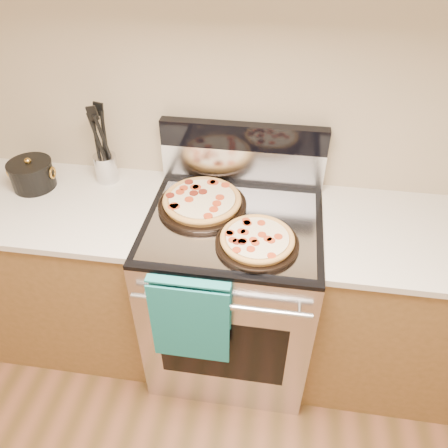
# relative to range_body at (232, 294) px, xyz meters

# --- Properties ---
(wall_back) EXTENTS (4.00, 0.00, 4.00)m
(wall_back) POSITION_rel_range_body_xyz_m (0.00, 0.35, 0.90)
(wall_back) COLOR tan
(wall_back) RESTS_ON ground
(range_body) EXTENTS (0.76, 0.68, 0.90)m
(range_body) POSITION_rel_range_body_xyz_m (0.00, 0.00, 0.00)
(range_body) COLOR #B7B7BC
(range_body) RESTS_ON ground
(oven_window) EXTENTS (0.56, 0.01, 0.40)m
(oven_window) POSITION_rel_range_body_xyz_m (0.00, -0.34, 0.00)
(oven_window) COLOR black
(oven_window) RESTS_ON range_body
(cooktop) EXTENTS (0.76, 0.68, 0.02)m
(cooktop) POSITION_rel_range_body_xyz_m (0.00, 0.00, 0.46)
(cooktop) COLOR black
(cooktop) RESTS_ON range_body
(backsplash_lower) EXTENTS (0.76, 0.06, 0.18)m
(backsplash_lower) POSITION_rel_range_body_xyz_m (0.00, 0.31, 0.56)
(backsplash_lower) COLOR silver
(backsplash_lower) RESTS_ON cooktop
(backsplash_upper) EXTENTS (0.76, 0.06, 0.12)m
(backsplash_upper) POSITION_rel_range_body_xyz_m (0.00, 0.31, 0.71)
(backsplash_upper) COLOR black
(backsplash_upper) RESTS_ON backsplash_lower
(oven_handle) EXTENTS (0.70, 0.03, 0.03)m
(oven_handle) POSITION_rel_range_body_xyz_m (0.00, -0.38, 0.35)
(oven_handle) COLOR silver
(oven_handle) RESTS_ON range_body
(dish_towel) EXTENTS (0.32, 0.05, 0.42)m
(dish_towel) POSITION_rel_range_body_xyz_m (-0.12, -0.38, 0.25)
(dish_towel) COLOR #197D80
(dish_towel) RESTS_ON oven_handle
(foil_sheet) EXTENTS (0.70, 0.55, 0.01)m
(foil_sheet) POSITION_rel_range_body_xyz_m (0.00, -0.03, 0.47)
(foil_sheet) COLOR gray
(foil_sheet) RESTS_ON cooktop
(cabinet_left) EXTENTS (1.00, 0.62, 0.88)m
(cabinet_left) POSITION_rel_range_body_xyz_m (-0.88, 0.03, -0.01)
(cabinet_left) COLOR brown
(cabinet_left) RESTS_ON ground
(countertop_left) EXTENTS (1.02, 0.64, 0.03)m
(countertop_left) POSITION_rel_range_body_xyz_m (-0.88, 0.03, 0.45)
(countertop_left) COLOR beige
(countertop_left) RESTS_ON cabinet_left
(cabinet_right) EXTENTS (1.00, 0.62, 0.88)m
(cabinet_right) POSITION_rel_range_body_xyz_m (0.88, 0.03, -0.01)
(cabinet_right) COLOR brown
(cabinet_right) RESTS_ON ground
(countertop_right) EXTENTS (1.02, 0.64, 0.03)m
(countertop_right) POSITION_rel_range_body_xyz_m (0.88, 0.03, 0.45)
(countertop_right) COLOR beige
(countertop_right) RESTS_ON cabinet_right
(pepperoni_pizza_back) EXTENTS (0.41, 0.41, 0.05)m
(pepperoni_pizza_back) POSITION_rel_range_body_xyz_m (-0.15, 0.07, 0.50)
(pepperoni_pizza_back) COLOR #A86933
(pepperoni_pizza_back) RESTS_ON foil_sheet
(pepperoni_pizza_front) EXTENTS (0.40, 0.40, 0.04)m
(pepperoni_pizza_front) POSITION_rel_range_body_xyz_m (0.11, -0.15, 0.50)
(pepperoni_pizza_front) COLOR #A86933
(pepperoni_pizza_front) RESTS_ON foil_sheet
(utensil_crock) EXTENTS (0.11, 0.11, 0.13)m
(utensil_crock) POSITION_rel_range_body_xyz_m (-0.65, 0.24, 0.53)
(utensil_crock) COLOR silver
(utensil_crock) RESTS_ON countertop_left
(saucepan) EXTENTS (0.21, 0.21, 0.12)m
(saucepan) POSITION_rel_range_body_xyz_m (-0.98, 0.13, 0.52)
(saucepan) COLOR black
(saucepan) RESTS_ON countertop_left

